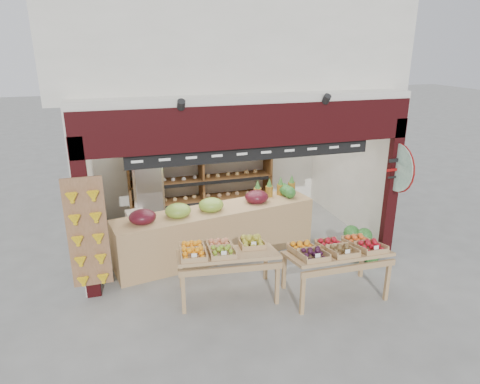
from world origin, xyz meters
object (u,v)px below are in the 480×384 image
back_shelving (201,164)px  refrigerator (149,194)px  mid_counter (216,231)px  watermelon_pile (361,246)px  cardboard_stack (145,226)px  display_table_left (220,252)px  display_table_right (336,251)px

back_shelving → refrigerator: back_shelving is taller
mid_counter → watermelon_pile: (2.65, -0.86, -0.30)m
back_shelving → watermelon_pile: bearing=-51.2°
refrigerator → cardboard_stack: 0.72m
display_table_left → display_table_right: size_ratio=1.05×
mid_counter → display_table_left: mid_counter is taller
watermelon_pile → refrigerator: bearing=145.8°
display_table_left → refrigerator: bearing=105.3°
display_table_left → watermelon_pile: (2.91, 0.50, -0.56)m
back_shelving → display_table_right: bearing=-71.9°
refrigerator → cardboard_stack: bearing=-108.5°
refrigerator → watermelon_pile: size_ratio=2.11×
back_shelving → watermelon_pile: size_ratio=4.38×
back_shelving → display_table_left: (-0.45, -3.56, -0.47)m
mid_counter → display_table_left: 1.40m
display_table_right → refrigerator: bearing=126.3°
back_shelving → cardboard_stack: back_shelving is taller
back_shelving → cardboard_stack: 1.98m
display_table_left → cardboard_stack: bearing=110.3°
display_table_right → back_shelving: bearing=108.1°
refrigerator → display_table_right: bearing=-52.6°
display_table_right → cardboard_stack: bearing=131.2°
refrigerator → mid_counter: size_ratio=0.41×
refrigerator → mid_counter: bearing=-56.0°
refrigerator → display_table_right: refrigerator is taller
cardboard_stack → display_table_right: bearing=-48.8°
cardboard_stack → watermelon_pile: bearing=-28.9°
refrigerator → display_table_right: size_ratio=1.02×
display_table_left → mid_counter: bearing=79.1°
watermelon_pile → display_table_left: bearing=-170.2°
back_shelving → display_table_right: (1.33, -4.07, -0.46)m
cardboard_stack → mid_counter: 1.81m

